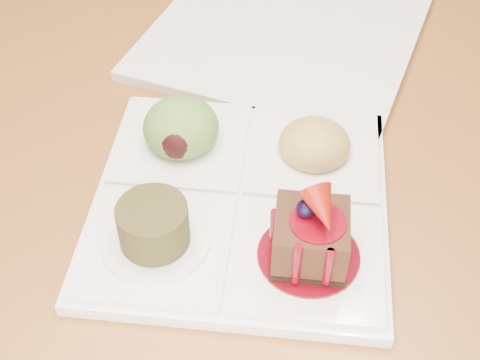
{
  "coord_description": "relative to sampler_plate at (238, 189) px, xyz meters",
  "views": [
    {
      "loc": [
        0.1,
        -0.91,
        1.19
      ],
      "look_at": [
        0.06,
        -0.52,
        0.79
      ],
      "focal_mm": 50.0,
      "sensor_mm": 36.0,
      "label": 1
    }
  ],
  "objects": [
    {
      "name": "second_plate",
      "position": [
        0.03,
        0.26,
        -0.01
      ],
      "size": [
        0.36,
        0.36,
        0.01
      ],
      "primitive_type": "cube",
      "rotation": [
        0.0,
        0.0,
        -0.28
      ],
      "color": "white",
      "rests_on": "dining_table"
    },
    {
      "name": "ground",
      "position": [
        -0.06,
        0.51,
        -0.77
      ],
      "size": [
        6.0,
        6.0,
        0.0
      ],
      "primitive_type": "plane",
      "color": "#572C18"
    },
    {
      "name": "sampler_plate",
      "position": [
        0.0,
        0.0,
        0.0
      ],
      "size": [
        0.26,
        0.26,
        0.1
      ],
      "rotation": [
        0.0,
        0.0,
        -0.01
      ],
      "color": "white",
      "rests_on": "dining_table"
    }
  ]
}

